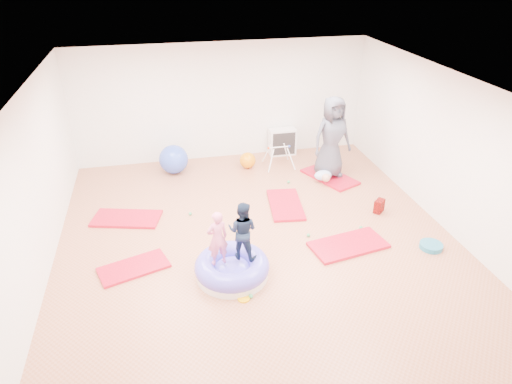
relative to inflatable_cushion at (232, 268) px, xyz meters
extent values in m
cube|color=#B87658|center=(0.63, 0.75, -0.15)|extent=(7.00, 8.00, 0.01)
cube|color=white|center=(0.63, 0.75, 2.65)|extent=(7.00, 8.00, 0.01)
cube|color=white|center=(0.63, 4.75, 1.25)|extent=(7.00, 0.01, 2.80)
cube|color=white|center=(0.63, -3.25, 1.25)|extent=(7.00, 0.01, 2.80)
cube|color=white|center=(-2.87, 0.75, 1.25)|extent=(0.01, 8.00, 2.80)
cube|color=white|center=(4.13, 0.75, 1.25)|extent=(0.01, 8.00, 2.80)
cube|color=red|center=(-1.55, 0.53, -0.12)|extent=(1.22, 0.87, 0.05)
cube|color=red|center=(-1.70, 2.13, -0.12)|extent=(1.40, 0.96, 0.05)
cube|color=red|center=(1.45, 1.97, -0.12)|extent=(0.79, 1.34, 0.05)
cube|color=red|center=(2.14, 0.35, -0.12)|extent=(1.43, 0.89, 0.06)
cube|color=red|center=(2.79, 2.98, -0.12)|extent=(1.12, 1.46, 0.05)
cylinder|color=white|center=(0.00, 0.00, -0.08)|extent=(1.16, 1.16, 0.13)
torus|color=#5B53E1|center=(0.00, 0.00, 0.04)|extent=(1.20, 1.20, 0.32)
ellipsoid|color=#5B53E1|center=(0.00, 0.00, -0.03)|extent=(0.64, 0.64, 0.29)
imported|color=pink|center=(-0.21, -0.01, 0.66)|extent=(0.38, 0.30, 0.93)
imported|color=#152139|center=(0.19, 0.07, 0.69)|extent=(0.60, 0.56, 0.98)
imported|color=#454755|center=(2.79, 3.04, 0.82)|extent=(0.98, 0.72, 1.83)
ellipsoid|color=#ABC5F4|center=(2.56, 2.82, 0.02)|extent=(0.39, 0.25, 0.23)
sphere|color=tan|center=(2.56, 2.64, 0.05)|extent=(0.18, 0.18, 0.18)
sphere|color=#41B367|center=(0.18, -0.59, -0.11)|extent=(0.07, 0.07, 0.07)
sphere|color=#41B367|center=(2.59, 0.82, -0.11)|extent=(0.07, 0.07, 0.07)
sphere|color=#41B367|center=(1.80, 2.93, -0.11)|extent=(0.07, 0.07, 0.07)
sphere|color=#41B367|center=(-0.48, 2.03, -0.11)|extent=(0.07, 0.07, 0.07)
sphere|color=#41B367|center=(1.55, 0.79, -0.11)|extent=(0.07, 0.07, 0.07)
sphere|color=#FFBB01|center=(0.50, 0.39, -0.11)|extent=(0.07, 0.07, 0.07)
sphere|color=blue|center=(-0.65, 4.05, 0.19)|extent=(0.67, 0.67, 0.67)
sphere|color=orange|center=(1.07, 3.93, 0.04)|extent=(0.38, 0.38, 0.38)
cylinder|color=white|center=(1.56, 3.60, 0.13)|extent=(0.20, 0.20, 0.52)
cylinder|color=white|center=(1.56, 4.04, 0.13)|extent=(0.20, 0.20, 0.52)
cylinder|color=white|center=(2.05, 3.60, 0.13)|extent=(0.20, 0.20, 0.52)
cylinder|color=white|center=(2.05, 4.04, 0.13)|extent=(0.20, 0.20, 0.52)
cylinder|color=white|center=(1.80, 3.82, 0.36)|extent=(0.51, 0.03, 0.03)
sphere|color=#E74018|center=(1.55, 3.82, 0.36)|extent=(0.06, 0.06, 0.06)
sphere|color=blue|center=(2.06, 3.82, 0.36)|extent=(0.06, 0.06, 0.06)
cube|color=white|center=(2.09, 4.55, 0.19)|extent=(0.67, 0.32, 0.67)
cube|color=#292727|center=(2.09, 4.39, 0.19)|extent=(0.58, 0.02, 0.58)
cube|color=white|center=(2.09, 4.50, 0.19)|extent=(0.02, 0.23, 0.59)
cube|color=white|center=(2.09, 4.50, 0.19)|extent=(0.59, 0.23, 0.02)
cylinder|color=teal|center=(3.53, -0.02, -0.10)|extent=(0.40, 0.40, 0.09)
cube|color=#A80603|center=(3.19, 1.33, -0.01)|extent=(0.27, 0.26, 0.27)
cylinder|color=#FFBB01|center=(0.07, -0.59, -0.13)|extent=(0.19, 0.19, 0.03)
camera|label=1|loc=(-0.90, -5.76, 4.51)|focal=32.00mm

